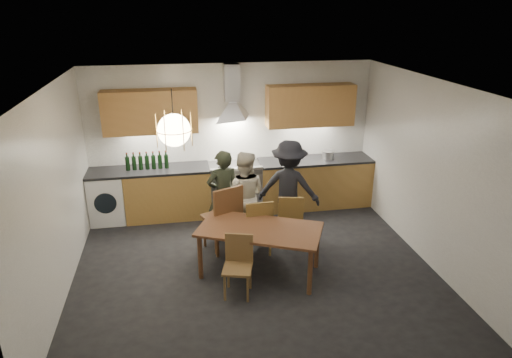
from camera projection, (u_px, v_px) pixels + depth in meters
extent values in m
plane|color=black|center=(254.00, 267.00, 6.53)|extent=(5.00, 5.00, 0.00)
cube|color=white|center=(232.00, 137.00, 8.13)|extent=(5.00, 0.02, 2.60)
cube|color=white|center=(299.00, 276.00, 4.00)|extent=(5.00, 0.02, 2.60)
cube|color=white|center=(55.00, 196.00, 5.64)|extent=(0.02, 4.50, 2.60)
cube|color=white|center=(427.00, 172.00, 6.48)|extent=(0.02, 4.50, 2.60)
cube|color=silver|center=(254.00, 85.00, 5.59)|extent=(5.00, 4.50, 0.02)
cube|color=tan|center=(168.00, 193.00, 7.97)|extent=(1.45, 0.60, 0.86)
cube|color=tan|center=(314.00, 183.00, 8.41)|extent=(2.05, 0.60, 0.86)
cube|color=white|center=(108.00, 198.00, 7.80)|extent=(0.58, 0.58, 0.85)
cube|color=black|center=(149.00, 170.00, 7.75)|extent=(2.05, 0.62, 0.04)
cube|color=black|center=(315.00, 160.00, 8.25)|extent=(2.05, 0.62, 0.04)
cube|color=silver|center=(235.00, 190.00, 8.17)|extent=(0.90, 0.60, 0.80)
cube|color=black|center=(237.00, 198.00, 7.92)|extent=(0.78, 0.02, 0.42)
cube|color=slate|center=(235.00, 167.00, 8.02)|extent=(0.90, 0.60, 0.08)
cube|color=silver|center=(237.00, 169.00, 7.76)|extent=(0.90, 0.08, 0.04)
cube|color=tan|center=(150.00, 112.00, 7.53)|extent=(1.55, 0.35, 0.72)
cube|color=tan|center=(310.00, 105.00, 7.99)|extent=(1.55, 0.35, 0.72)
cube|color=silver|center=(232.00, 83.00, 7.65)|extent=(0.26, 0.22, 0.62)
cylinder|color=black|center=(173.00, 110.00, 5.42)|extent=(0.01, 0.01, 0.50)
sphere|color=#FFE0A5|center=(174.00, 130.00, 5.51)|extent=(0.40, 0.40, 0.40)
torus|color=gold|center=(174.00, 130.00, 5.51)|extent=(0.43, 0.43, 0.01)
cube|color=brown|center=(260.00, 229.00, 6.17)|extent=(1.83, 1.43, 0.04)
cylinder|color=brown|center=(200.00, 257.00, 6.17)|extent=(0.06, 0.06, 0.66)
cylinder|color=brown|center=(217.00, 234.00, 6.77)|extent=(0.06, 0.06, 0.66)
cylinder|color=brown|center=(310.00, 272.00, 5.82)|extent=(0.06, 0.06, 0.66)
cylinder|color=brown|center=(317.00, 247.00, 6.43)|extent=(0.06, 0.06, 0.66)
cube|color=brown|center=(221.00, 218.00, 6.87)|extent=(0.64, 0.64, 0.05)
cube|color=brown|center=(228.00, 205.00, 6.60)|extent=(0.46, 0.24, 0.53)
cylinder|color=brown|center=(226.00, 225.00, 7.22)|extent=(0.04, 0.04, 0.49)
cylinder|color=brown|center=(239.00, 235.00, 6.92)|extent=(0.04, 0.04, 0.49)
cylinder|color=brown|center=(205.00, 232.00, 7.02)|extent=(0.04, 0.04, 0.49)
cylinder|color=brown|center=(217.00, 242.00, 6.72)|extent=(0.04, 0.04, 0.49)
cube|color=brown|center=(257.00, 226.00, 6.79)|extent=(0.42, 0.42, 0.04)
cube|color=brown|center=(260.00, 217.00, 6.54)|extent=(0.40, 0.06, 0.44)
cylinder|color=brown|center=(265.00, 233.00, 7.06)|extent=(0.03, 0.03, 0.41)
cylinder|color=brown|center=(270.00, 243.00, 6.76)|extent=(0.03, 0.03, 0.41)
cylinder|color=brown|center=(244.00, 236.00, 6.99)|extent=(0.03, 0.03, 0.41)
cylinder|color=brown|center=(249.00, 246.00, 6.69)|extent=(0.03, 0.03, 0.41)
cube|color=brown|center=(290.00, 219.00, 7.09)|extent=(0.45, 0.45, 0.04)
cube|color=brown|center=(291.00, 210.00, 6.84)|extent=(0.38, 0.12, 0.42)
cylinder|color=brown|center=(299.00, 226.00, 7.30)|extent=(0.03, 0.03, 0.39)
cylinder|color=brown|center=(300.00, 236.00, 7.01)|extent=(0.03, 0.03, 0.39)
cylinder|color=brown|center=(280.00, 226.00, 7.31)|extent=(0.03, 0.03, 0.39)
cylinder|color=brown|center=(280.00, 235.00, 7.02)|extent=(0.03, 0.03, 0.39)
cube|color=brown|center=(238.00, 269.00, 5.79)|extent=(0.45, 0.45, 0.03)
cube|color=brown|center=(239.00, 247.00, 5.86)|extent=(0.36, 0.13, 0.39)
cylinder|color=brown|center=(225.00, 288.00, 5.74)|extent=(0.03, 0.03, 0.37)
cylinder|color=brown|center=(228.00, 275.00, 6.01)|extent=(0.03, 0.03, 0.37)
cylinder|color=brown|center=(248.00, 289.00, 5.71)|extent=(0.03, 0.03, 0.37)
cylinder|color=brown|center=(250.00, 276.00, 5.98)|extent=(0.03, 0.03, 0.37)
imported|color=black|center=(223.00, 194.00, 7.18)|extent=(0.59, 0.45, 1.44)
imported|color=beige|center=(244.00, 196.00, 7.13)|extent=(0.82, 0.71, 1.45)
imported|color=black|center=(289.00, 187.00, 7.32)|extent=(1.15, 0.93, 1.55)
imported|color=#B0B0B3|center=(291.00, 160.00, 8.12)|extent=(0.37, 0.37, 0.07)
cylinder|color=#BAB9BD|center=(328.00, 155.00, 8.21)|extent=(0.25, 0.25, 0.15)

